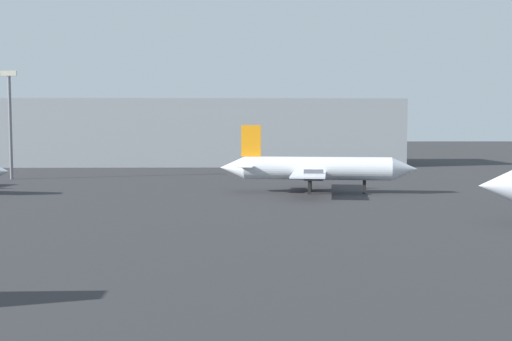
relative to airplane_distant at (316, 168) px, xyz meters
name	(u,v)px	position (x,y,z in m)	size (l,w,h in m)	color
airplane_distant	(316,168)	(0.00, 0.00, 0.00)	(24.93, 19.01, 8.54)	silver
light_mast_left	(10,117)	(-45.65, 20.94, 6.62)	(2.40, 0.50, 16.97)	slate
terminal_building	(171,132)	(-24.56, 57.92, 3.80)	(96.90, 22.24, 13.79)	#999EA3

